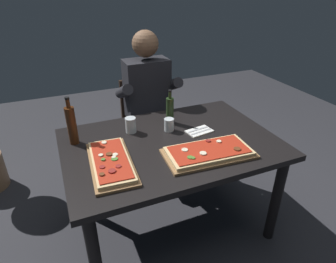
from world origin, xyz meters
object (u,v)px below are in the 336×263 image
wine_bottle_dark (170,110)px  seated_diner (149,100)px  dining_table (171,153)px  tumbler_far_side (131,125)px  diner_chair (146,120)px  pizza_rectangular_left (111,162)px  pizza_rectangular_front (209,152)px  tumbler_near_camera (169,125)px  oil_bottle_amber (72,125)px

wine_bottle_dark → seated_diner: size_ratio=0.19×
dining_table → tumbler_far_side: size_ratio=12.89×
diner_chair → pizza_rectangular_left: bearing=-118.9°
pizza_rectangular_front → wine_bottle_dark: bearing=95.2°
pizza_rectangular_left → dining_table: bearing=14.6°
tumbler_near_camera → diner_chair: diner_chair is taller
tumbler_near_camera → tumbler_far_side: tumbler_far_side is taller
pizza_rectangular_left → tumbler_far_side: bearing=57.1°
dining_table → diner_chair: (0.11, 0.86, -0.16)m
pizza_rectangular_front → dining_table: bearing=121.7°
dining_table → tumbler_far_side: tumbler_far_side is taller
seated_diner → oil_bottle_amber: bearing=-144.0°
dining_table → tumbler_near_camera: (0.05, 0.15, 0.14)m
pizza_rectangular_left → wine_bottle_dark: bearing=35.0°
wine_bottle_dark → diner_chair: size_ratio=0.30×
pizza_rectangular_front → tumbler_near_camera: tumbler_near_camera is taller
dining_table → diner_chair: bearing=83.0°
pizza_rectangular_front → diner_chair: size_ratio=0.65×
wine_bottle_dark → dining_table: bearing=-111.7°
diner_chair → seated_diner: (-0.00, -0.12, 0.26)m
pizza_rectangular_left → tumbler_near_camera: (0.48, 0.26, 0.02)m
oil_bottle_amber → tumbler_near_camera: 0.65m
oil_bottle_amber → tumbler_near_camera: (0.64, -0.08, -0.09)m
pizza_rectangular_front → wine_bottle_dark: size_ratio=2.20×
wine_bottle_dark → tumbler_far_side: (-0.31, -0.03, -0.05)m
pizza_rectangular_left → tumbler_far_side: tumbler_far_side is taller
oil_bottle_amber → diner_chair: size_ratio=0.37×
pizza_rectangular_left → wine_bottle_dark: size_ratio=2.05×
tumbler_near_camera → diner_chair: (0.06, 0.71, -0.29)m
dining_table → oil_bottle_amber: size_ratio=4.35×
tumbler_near_camera → diner_chair: size_ratio=0.11×
dining_table → seated_diner: 0.75m
oil_bottle_amber → diner_chair: (0.70, 0.63, -0.39)m
dining_table → pizza_rectangular_left: (-0.43, -0.11, 0.12)m
dining_table → diner_chair: 0.88m
pizza_rectangular_front → tumbler_far_side: bearing=127.0°
pizza_rectangular_left → tumbler_far_side: (0.22, 0.34, 0.03)m
seated_diner → diner_chair: bearing=90.0°
tumbler_far_side → pizza_rectangular_front: bearing=-53.0°
pizza_rectangular_front → oil_bottle_amber: size_ratio=1.76×
wine_bottle_dark → oil_bottle_amber: bearing=-177.4°
wine_bottle_dark → tumbler_far_side: bearing=-174.6°
diner_chair → seated_diner: 0.28m
dining_table → tumbler_near_camera: bearing=71.6°
seated_diner → wine_bottle_dark: bearing=-90.3°
pizza_rectangular_front → tumbler_near_camera: 0.40m
tumbler_near_camera → tumbler_far_side: (-0.25, 0.08, 0.01)m
pizza_rectangular_left → pizza_rectangular_front: bearing=-12.6°
dining_table → pizza_rectangular_left: pizza_rectangular_left is taller
dining_table → wine_bottle_dark: 0.34m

